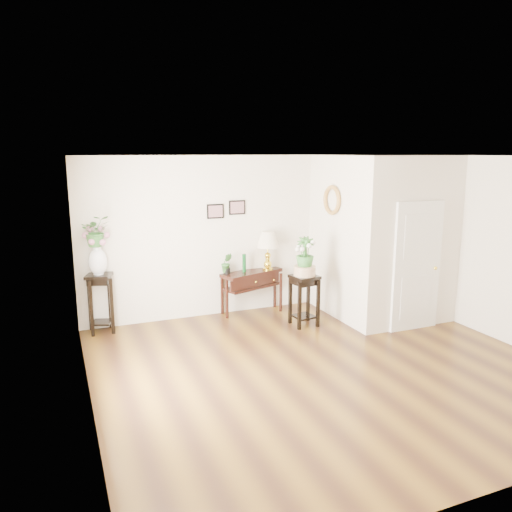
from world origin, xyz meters
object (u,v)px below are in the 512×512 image
console_table (252,292)px  plant_stand_b (304,300)px  table_lamp (268,251)px  plant_stand_a (101,303)px

console_table → plant_stand_b: 1.10m
table_lamp → plant_stand_b: table_lamp is taller
table_lamp → plant_stand_a: (-2.92, 0.00, -0.64)m
console_table → table_lamp: 0.80m
console_table → plant_stand_a: (-2.61, 0.00, 0.09)m
console_table → plant_stand_b: (0.56, -0.95, 0.04)m
console_table → plant_stand_b: bearing=-78.0°
table_lamp → plant_stand_b: bearing=-75.4°
console_table → plant_stand_b: plant_stand_b is taller
plant_stand_a → plant_stand_b: bearing=-16.7°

